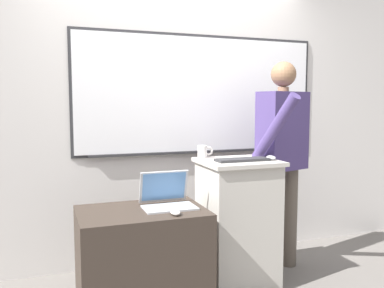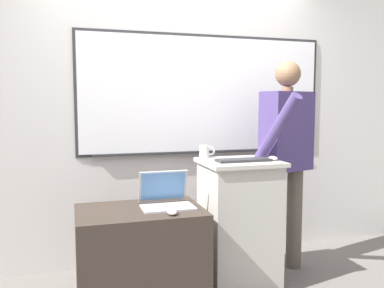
{
  "view_description": "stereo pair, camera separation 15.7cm",
  "coord_description": "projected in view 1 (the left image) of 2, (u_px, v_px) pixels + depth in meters",
  "views": [
    {
      "loc": [
        -1.06,
        -2.28,
        1.4
      ],
      "look_at": [
        -0.08,
        0.42,
        1.12
      ],
      "focal_mm": 38.0,
      "sensor_mm": 36.0,
      "label": 1
    },
    {
      "loc": [
        -0.91,
        -2.33,
        1.4
      ],
      "look_at": [
        -0.08,
        0.42,
        1.12
      ],
      "focal_mm": 38.0,
      "sensor_mm": 36.0,
      "label": 2
    }
  ],
  "objects": [
    {
      "name": "wireless_keyboard",
      "position": [
        242.0,
        160.0,
        3.0
      ],
      "size": [
        0.4,
        0.14,
        0.02
      ],
      "color": "#2D2D30",
      "rests_on": "lectern_podium"
    },
    {
      "name": "computer_mouse_by_keyboard",
      "position": [
        271.0,
        158.0,
        3.06
      ],
      "size": [
        0.06,
        0.1,
        0.03
      ],
      "color": "#BCBCC1",
      "rests_on": "lectern_podium"
    },
    {
      "name": "side_desk",
      "position": [
        142.0,
        262.0,
        2.7
      ],
      "size": [
        0.83,
        0.57,
        0.71
      ],
      "color": "#382D26",
      "rests_on": "ground_plane"
    },
    {
      "name": "coffee_mug",
      "position": [
        203.0,
        152.0,
        3.17
      ],
      "size": [
        0.13,
        0.07,
        0.1
      ],
      "color": "silver",
      "rests_on": "lectern_podium"
    },
    {
      "name": "laptop",
      "position": [
        166.0,
        196.0,
        2.76
      ],
      "size": [
        0.35,
        0.28,
        0.23
      ],
      "color": "#B7BABF",
      "rests_on": "side_desk"
    },
    {
      "name": "computer_mouse_by_laptop",
      "position": [
        175.0,
        212.0,
        2.54
      ],
      "size": [
        0.06,
        0.1,
        0.03
      ],
      "color": "silver",
      "rests_on": "side_desk"
    },
    {
      "name": "person_presenter",
      "position": [
        282.0,
        151.0,
        3.38
      ],
      "size": [
        0.6,
        0.64,
        1.75
      ],
      "rotation": [
        0.0,
        0.0,
        0.28
      ],
      "color": "brown",
      "rests_on": "ground_plane"
    },
    {
      "name": "back_wall",
      "position": [
        172.0,
        107.0,
        3.62
      ],
      "size": [
        6.4,
        0.17,
        2.74
      ],
      "color": "silver",
      "rests_on": "ground_plane"
    },
    {
      "name": "lectern_podium",
      "position": [
        237.0,
        223.0,
        3.11
      ],
      "size": [
        0.57,
        0.52,
        0.98
      ],
      "color": "#BCB7AD",
      "rests_on": "ground_plane"
    }
  ]
}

